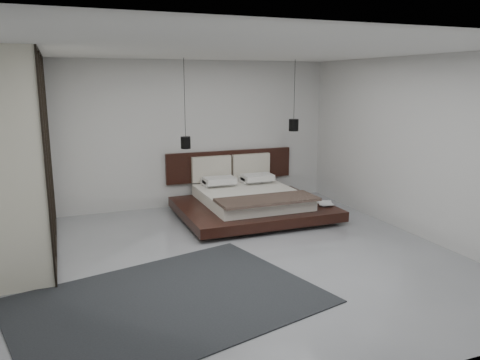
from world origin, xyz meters
name	(u,v)px	position (x,y,z in m)	size (l,w,h in m)	color
floor	(238,258)	(0.00, 0.00, 0.00)	(6.00, 6.00, 0.00)	#94969C
ceiling	(238,50)	(0.00, 0.00, 2.80)	(6.00, 6.00, 0.00)	white
wall_back	(182,135)	(0.00, 3.00, 1.40)	(6.00, 6.00, 0.00)	silver
wall_front	(381,220)	(0.00, -3.00, 1.40)	(6.00, 6.00, 0.00)	silver
wall_right	(417,147)	(3.00, 0.00, 1.40)	(6.00, 6.00, 0.00)	silver
lattice_screen	(10,152)	(-2.95, 2.45, 1.30)	(0.05, 0.90, 2.60)	black
bed	(250,200)	(0.97, 1.91, 0.28)	(2.62, 2.32, 1.05)	black
book_lower	(319,204)	(2.04, 1.28, 0.26)	(0.23, 0.31, 0.03)	#99724C
book_upper	(319,203)	(2.02, 1.25, 0.28)	(0.23, 0.32, 0.02)	#99724C
pendant_left	(186,142)	(-0.11, 2.31, 1.35)	(0.18, 0.18, 1.57)	black
pendant_right	(294,125)	(2.04, 2.31, 1.58)	(0.19, 0.19, 1.34)	black
wardrobe	(22,154)	(-2.70, 1.31, 1.42)	(0.68, 2.89, 2.84)	white
rug	(168,301)	(-1.20, -0.96, 0.01)	(3.25, 2.32, 0.01)	black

